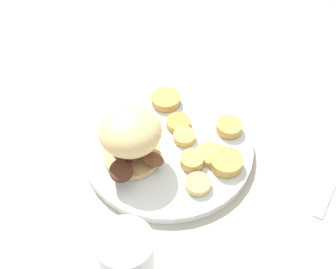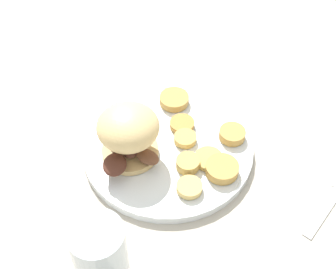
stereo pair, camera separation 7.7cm
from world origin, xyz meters
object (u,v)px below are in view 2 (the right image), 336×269
Objects in this scene: fork at (331,201)px; drinking_glass at (101,256)px; dinner_plate at (168,147)px; sandwich at (128,134)px.

fork is 0.37m from drinking_glass.
drinking_glass reaches higher than dinner_plate.
fork is (-0.02, -0.28, -0.01)m from dinner_plate.
drinking_glass is (-0.20, -0.04, -0.01)m from sandwich.
sandwich is 1.00× the size of drinking_glass.
drinking_glass is at bearing 127.49° from fork.
dinner_plate is at bearing 85.78° from fork.
drinking_glass reaches higher than fork.
dinner_plate is 2.31× the size of sandwich.
sandwich is at bearing 93.31° from fork.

